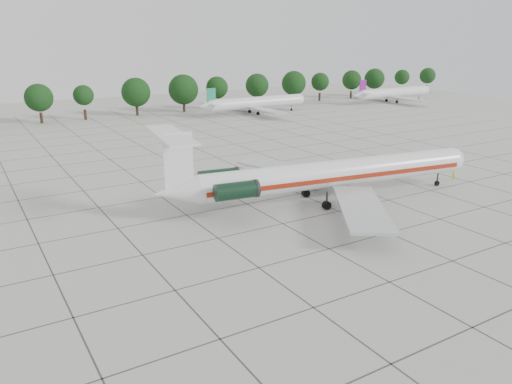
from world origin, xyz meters
TOP-DOWN VIEW (x-y plane):
  - ground at (0.00, 0.00)m, footprint 260.00×260.00m
  - apron_joints at (0.00, 15.00)m, footprint 170.00×170.00m
  - main_airliner at (8.17, 3.80)m, footprint 42.70×33.37m
  - ground_crew at (30.67, 1.76)m, footprint 0.80×0.75m
  - bg_airliner_d at (39.84, 71.50)m, footprint 28.24×27.20m
  - bg_airliner_e at (89.34, 70.18)m, footprint 28.24×27.20m
  - tree_line at (-11.68, 85.00)m, footprint 249.86×8.44m

SIDE VIEW (x-z plane):
  - ground at x=0.00m, z-range 0.00..0.00m
  - apron_joints at x=0.00m, z-range 0.00..0.02m
  - ground_crew at x=30.67m, z-range 0.00..1.85m
  - bg_airliner_d at x=39.84m, z-range -0.79..6.61m
  - bg_airliner_e at x=89.34m, z-range -0.79..6.61m
  - main_airliner at x=8.17m, z-range -1.48..8.58m
  - tree_line at x=-11.68m, z-range 0.87..11.09m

